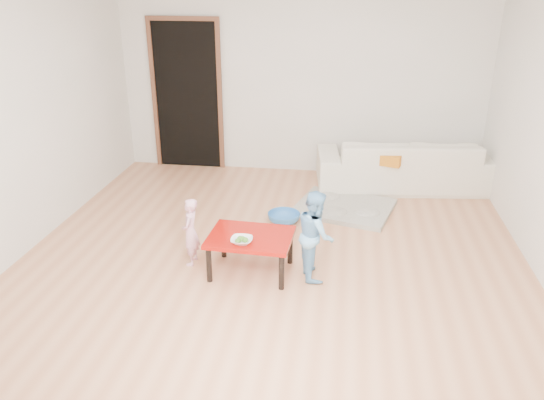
% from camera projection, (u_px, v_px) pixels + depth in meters
% --- Properties ---
extents(floor, '(5.00, 5.00, 0.01)m').
position_uv_depth(floor, '(275.00, 251.00, 5.44)').
color(floor, '#C27D53').
rests_on(floor, ground).
extents(back_wall, '(5.00, 0.02, 2.60)m').
position_uv_depth(back_wall, '(300.00, 80.00, 7.21)').
color(back_wall, silver).
rests_on(back_wall, floor).
extents(left_wall, '(0.02, 5.00, 2.60)m').
position_uv_depth(left_wall, '(26.00, 118.00, 5.26)').
color(left_wall, silver).
rests_on(left_wall, floor).
extents(doorway, '(1.02, 0.08, 2.11)m').
position_uv_depth(doorway, '(187.00, 97.00, 7.51)').
color(doorway, brown).
rests_on(doorway, back_wall).
extents(sofa, '(2.36, 1.14, 0.67)m').
position_uv_depth(sofa, '(405.00, 163.00, 6.98)').
color(sofa, white).
rests_on(sofa, floor).
extents(cushion, '(0.62, 0.58, 0.13)m').
position_uv_depth(cushion, '(384.00, 156.00, 6.71)').
color(cushion, orange).
rests_on(cushion, sofa).
extents(red_table, '(0.80, 0.62, 0.39)m').
position_uv_depth(red_table, '(251.00, 254.00, 4.98)').
color(red_table, '#9D0F08').
rests_on(red_table, floor).
extents(bowl, '(0.20, 0.20, 0.05)m').
position_uv_depth(bowl, '(242.00, 241.00, 4.75)').
color(bowl, white).
rests_on(bowl, red_table).
extents(broccoli, '(0.12, 0.12, 0.06)m').
position_uv_depth(broccoli, '(242.00, 240.00, 4.75)').
color(broccoli, '#2D5919').
rests_on(broccoli, red_table).
extents(child_pink, '(0.17, 0.25, 0.68)m').
position_uv_depth(child_pink, '(190.00, 232.00, 5.08)').
color(child_pink, '#DA638A').
rests_on(child_pink, floor).
extents(child_blue, '(0.41, 0.48, 0.85)m').
position_uv_depth(child_blue, '(315.00, 234.00, 4.84)').
color(child_blue, '#64B2E7').
rests_on(child_blue, floor).
extents(basin, '(0.37, 0.37, 0.12)m').
position_uv_depth(basin, '(284.00, 218.00, 6.04)').
color(basin, '#3171B9').
rests_on(basin, floor).
extents(blanket, '(1.30, 1.17, 0.05)m').
position_uv_depth(blanket, '(344.00, 207.00, 6.39)').
color(blanket, beige).
rests_on(blanket, floor).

